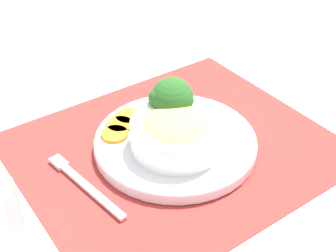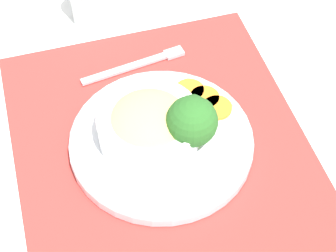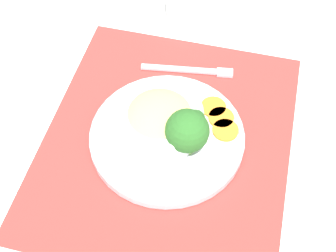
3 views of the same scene
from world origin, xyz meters
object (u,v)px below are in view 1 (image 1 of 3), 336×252
(broccoli_floret, at_px, (171,99))
(water_glass, at_px, (0,225))
(bowl, at_px, (177,132))
(fork, at_px, (79,179))

(broccoli_floret, relative_size, water_glass, 0.78)
(broccoli_floret, bearing_deg, bowl, -119.58)
(fork, bearing_deg, broccoli_floret, -2.22)
(bowl, bearing_deg, fork, 166.42)
(water_glass, height_order, fork, water_glass)
(bowl, xyz_separation_m, fork, (-0.17, 0.04, -0.04))
(bowl, distance_m, water_glass, 0.31)
(water_glass, relative_size, fork, 0.65)
(broccoli_floret, bearing_deg, fork, -175.55)
(bowl, relative_size, water_glass, 1.31)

